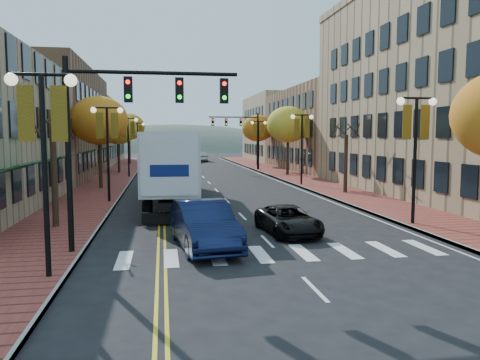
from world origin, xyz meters
name	(u,v)px	position (x,y,z in m)	size (l,w,h in m)	color
ground	(295,269)	(0.00, 0.00, 0.00)	(200.00, 200.00, 0.00)	black
sidewalk_left	(112,179)	(-9.00, 32.50, 0.07)	(4.00, 85.00, 0.15)	brown
sidewalk_right	(291,176)	(9.00, 32.50, 0.07)	(4.00, 85.00, 0.15)	brown
building_left_mid	(33,123)	(-17.00, 36.00, 5.50)	(12.00, 24.00, 11.00)	brown
building_left_far	(77,133)	(-17.00, 61.00, 4.75)	(12.00, 26.00, 9.50)	#9E8966
building_right_mid	(344,130)	(18.50, 42.00, 5.00)	(15.00, 24.00, 10.00)	brown
building_right_far	(295,128)	(18.50, 64.00, 5.50)	(15.00, 20.00, 11.00)	#9E8966
tree_left_a	(54,180)	(-9.00, 8.00, 2.25)	(0.28, 0.28, 4.20)	#382619
tree_left_b	(99,121)	(-9.00, 24.00, 5.45)	(4.48, 4.48, 7.21)	#382619
tree_left_c	(118,129)	(-9.00, 40.00, 5.05)	(4.16, 4.16, 6.69)	#382619
tree_left_d	(129,127)	(-9.00, 58.00, 5.60)	(4.61, 4.61, 7.42)	#382619
tree_right_b	(346,164)	(9.00, 18.00, 2.25)	(0.28, 0.28, 4.20)	#382619
tree_right_c	(288,125)	(9.00, 34.00, 5.45)	(4.48, 4.48, 7.21)	#382619
tree_right_d	(258,128)	(9.00, 50.00, 5.29)	(4.35, 4.35, 7.00)	#382619
lamp_left_a	(43,135)	(-7.50, 0.00, 4.29)	(1.96, 0.36, 6.05)	black
lamp_left_b	(108,135)	(-7.50, 16.00, 4.29)	(1.96, 0.36, 6.05)	black
lamp_left_c	(128,135)	(-7.50, 34.00, 4.29)	(1.96, 0.36, 6.05)	black
lamp_left_d	(137,135)	(-7.50, 52.00, 4.29)	(1.96, 0.36, 6.05)	black
lamp_right_a	(416,135)	(7.50, 6.00, 4.29)	(1.96, 0.36, 6.05)	black
lamp_right_b	(302,135)	(7.50, 24.00, 4.29)	(1.96, 0.36, 6.05)	black
lamp_right_c	(259,135)	(7.50, 42.00, 4.29)	(1.96, 0.36, 6.05)	black
traffic_mast_near	(124,117)	(-5.48, 3.00, 4.92)	(6.10, 0.35, 7.00)	black
traffic_mast_far	(242,130)	(5.48, 42.00, 4.92)	(6.10, 0.34, 7.00)	black
semi_truck	(172,162)	(-3.53, 16.20, 2.60)	(3.45, 17.88, 4.45)	black
navy_sedan	(204,225)	(-2.63, 3.33, 0.89)	(1.89, 5.42, 1.79)	#0D1637
black_suv	(288,220)	(1.23, 5.34, 0.61)	(2.02, 4.37, 1.22)	black
car_far_white	(165,163)	(-3.76, 49.35, 0.66)	(1.56, 3.87, 1.32)	silver
car_far_silver	(194,159)	(0.80, 59.94, 0.66)	(1.84, 4.52, 1.31)	#9C9BA2
car_far_oncoming	(203,157)	(2.43, 63.26, 0.76)	(1.62, 4.63, 1.53)	#A8AAB0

